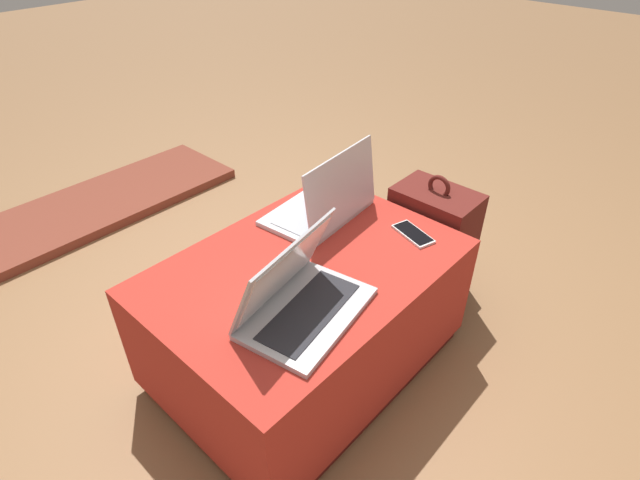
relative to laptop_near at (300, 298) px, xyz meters
The scene contains 7 objects.
ground_plane 0.52m from the laptop_near, 40.02° to the left, with size 14.00×14.00×0.00m, color olive.
ottoman 0.33m from the laptop_near, 40.02° to the left, with size 0.93×0.66×0.43m.
laptop_near is the anchor object (origin of this frame).
laptop_far 0.47m from the laptop_near, 34.00° to the left, with size 0.38×0.27×0.25m.
cell_phone 0.50m from the laptop_near, ahead, with size 0.10×0.16×0.01m.
backpack 0.79m from the laptop_near, ahead, with size 0.25×0.30×0.54m.
fireplace_hearth 1.69m from the laptop_near, 84.49° to the left, with size 1.40×0.50×0.04m.
Camera 1 is at (-0.84, -0.82, 1.36)m, focal length 28.00 mm.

